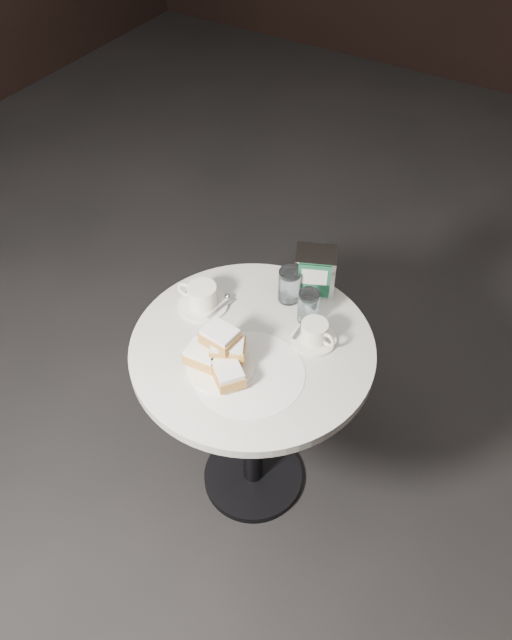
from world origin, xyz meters
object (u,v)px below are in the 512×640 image
object	(u,v)px
water_glass_left	(289,286)
napkin_dispenser	(315,272)
coffee_cup_right	(315,334)
coffee_cup_left	(202,298)
water_glass_right	(308,307)
cafe_table	(253,388)
beignet_plate	(220,357)

from	to	relation	value
water_glass_left	napkin_dispenser	size ratio (longest dim) A/B	0.73
coffee_cup_right	napkin_dispenser	xyz separation A→B (m)	(-0.10, 0.19, 0.04)
water_glass_left	napkin_dispenser	world-z (taller)	napkin_dispenser
coffee_cup_left	coffee_cup_right	distance (m)	0.36
coffee_cup_left	water_glass_right	bearing A→B (deg)	15.37
cafe_table	water_glass_left	xyz separation A→B (m)	(-0.00, 0.22, 0.25)
cafe_table	coffee_cup_left	distance (m)	0.32
water_glass_right	water_glass_left	bearing A→B (deg)	152.83
coffee_cup_left	water_glass_left	distance (m)	0.26
beignet_plate	water_glass_left	xyz separation A→B (m)	(0.03, 0.33, 0.01)
coffee_cup_left	water_glass_left	world-z (taller)	water_glass_left
coffee_cup_right	napkin_dispenser	size ratio (longest dim) A/B	1.04
water_glass_left	coffee_cup_left	bearing A→B (deg)	-141.96
cafe_table	beignet_plate	size ratio (longest dim) A/B	3.33
coffee_cup_left	beignet_plate	bearing A→B (deg)	-50.15
cafe_table	coffee_cup_left	world-z (taller)	coffee_cup_left
water_glass_left	beignet_plate	bearing A→B (deg)	-94.97
cafe_table	napkin_dispenser	xyz separation A→B (m)	(0.04, 0.30, 0.27)
beignet_plate	coffee_cup_left	distance (m)	0.25
napkin_dispenser	beignet_plate	bearing A→B (deg)	-123.65
water_glass_left	cafe_table	bearing A→B (deg)	-89.05
cafe_table	water_glass_left	world-z (taller)	water_glass_left
coffee_cup_left	coffee_cup_right	size ratio (longest dim) A/B	1.08
water_glass_left	coffee_cup_right	bearing A→B (deg)	-38.14
cafe_table	coffee_cup_right	size ratio (longest dim) A/B	4.81
cafe_table	water_glass_right	world-z (taller)	water_glass_right
water_glass_right	napkin_dispenser	size ratio (longest dim) A/B	0.68
beignet_plate	coffee_cup_right	xyz separation A→B (m)	(0.17, 0.22, -0.02)
water_glass_right	napkin_dispenser	world-z (taller)	napkin_dispenser
coffee_cup_right	coffee_cup_left	bearing A→B (deg)	-160.54
cafe_table	beignet_plate	bearing A→B (deg)	-105.93
coffee_cup_right	water_glass_right	size ratio (longest dim) A/B	1.52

